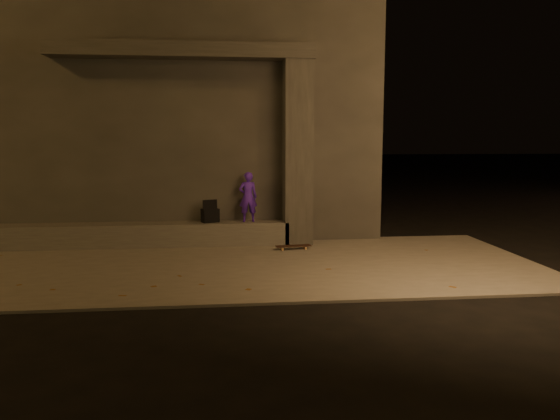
{
  "coord_description": "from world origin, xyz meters",
  "views": [
    {
      "loc": [
        0.18,
        -6.99,
        2.16
      ],
      "look_at": [
        1.16,
        2.0,
        0.95
      ],
      "focal_mm": 35.0,
      "sensor_mm": 36.0,
      "label": 1
    }
  ],
  "objects": [
    {
      "name": "skateboard",
      "position": [
        1.53,
        3.1,
        0.1
      ],
      "size": [
        0.69,
        0.25,
        0.07
      ],
      "rotation": [
        0.0,
        0.0,
        0.11
      ],
      "color": "black",
      "rests_on": "sidewalk"
    },
    {
      "name": "skateboarder",
      "position": [
        0.71,
        3.75,
        0.99
      ],
      "size": [
        0.37,
        0.25,
        0.99
      ],
      "primitive_type": "imported",
      "rotation": [
        0.0,
        0.0,
        3.18
      ],
      "color": "#471DBE",
      "rests_on": "ledge"
    },
    {
      "name": "backpack",
      "position": [
        -0.04,
        3.75,
        0.65
      ],
      "size": [
        0.38,
        0.32,
        0.46
      ],
      "rotation": [
        0.0,
        0.0,
        0.39
      ],
      "color": "black",
      "rests_on": "ledge"
    },
    {
      "name": "ground",
      "position": [
        0.0,
        0.0,
        0.0
      ],
      "size": [
        120.0,
        120.0,
        0.0
      ],
      "primitive_type": "plane",
      "color": "black",
      "rests_on": "ground"
    },
    {
      "name": "canopy",
      "position": [
        -0.5,
        3.8,
        3.78
      ],
      "size": [
        5.0,
        0.7,
        0.28
      ],
      "primitive_type": "cube",
      "color": "#32302E",
      "rests_on": "column"
    },
    {
      "name": "building",
      "position": [
        -1.0,
        6.49,
        2.61
      ],
      "size": [
        9.0,
        5.1,
        5.22
      ],
      "color": "#32302E",
      "rests_on": "ground"
    },
    {
      "name": "sidewalk",
      "position": [
        0.0,
        2.0,
        0.02
      ],
      "size": [
        11.0,
        4.4,
        0.04
      ],
      "primitive_type": "cube",
      "color": "#635F57",
      "rests_on": "ground"
    },
    {
      "name": "ledge",
      "position": [
        -1.5,
        3.75,
        0.27
      ],
      "size": [
        6.0,
        0.55,
        0.45
      ],
      "primitive_type": "cube",
      "color": "#4C4945",
      "rests_on": "sidewalk"
    },
    {
      "name": "column",
      "position": [
        1.7,
        3.75,
        1.84
      ],
      "size": [
        0.55,
        0.55,
        3.6
      ],
      "primitive_type": "cube",
      "color": "#32302E",
      "rests_on": "sidewalk"
    }
  ]
}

